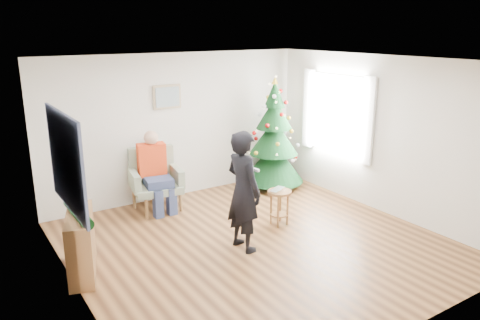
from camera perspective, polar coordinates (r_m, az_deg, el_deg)
floor at (r=6.88m, az=2.07°, el=-10.13°), size 5.00×5.00×0.00m
ceiling at (r=6.20m, az=2.31°, el=12.01°), size 5.00×5.00×0.00m
wall_back at (r=8.52m, az=-7.60°, el=4.11°), size 5.00×0.00×5.00m
wall_front at (r=4.72m, az=20.13°, el=-6.46°), size 5.00×0.00×5.00m
wall_left at (r=5.43m, az=-19.91°, el=-3.52°), size 0.00×5.00×5.00m
wall_right at (r=8.09m, az=16.81°, el=2.94°), size 0.00×5.00×5.00m
window_panel at (r=8.69m, az=11.77°, el=5.49°), size 0.04×1.30×1.40m
curtains at (r=8.67m, az=11.62°, el=5.47°), size 0.05×1.75×1.50m
christmas_tree at (r=9.02m, az=4.14°, el=2.64°), size 1.18×1.18×2.13m
stool at (r=7.42m, az=4.81°, el=-5.76°), size 0.38×0.38×0.56m
laptop at (r=7.32m, az=4.86°, el=-3.67°), size 0.36×0.31×0.02m
armchair at (r=8.12m, az=-10.23°, el=-3.27°), size 0.93×0.88×1.04m
seated_person at (r=7.97m, az=-10.25°, el=-1.24°), size 0.52×0.70×1.36m
standing_man at (r=6.42m, az=0.41°, el=-3.82°), size 0.46×0.65×1.70m
game_controller at (r=6.41m, az=1.92°, el=-1.21°), size 0.05×0.13×0.04m
console at (r=6.28m, az=-18.79°, el=-9.66°), size 0.59×1.04×0.80m
garland at (r=6.12m, az=-19.14°, el=-6.09°), size 0.14×0.90×0.14m
tapestry at (r=5.65m, az=-20.49°, el=-0.19°), size 0.03×1.50×1.15m
framed_picture at (r=8.32m, az=-8.88°, el=7.62°), size 0.52×0.05×0.42m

